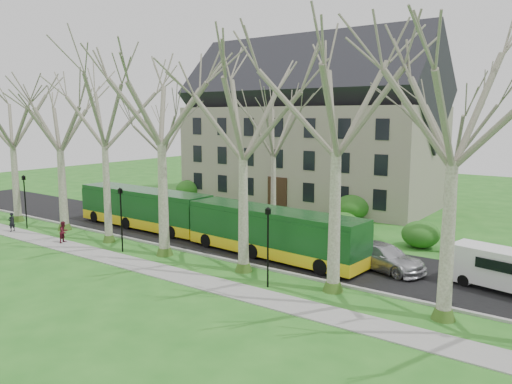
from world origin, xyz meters
TOP-DOWN VIEW (x-y plane):
  - ground at (0.00, 0.00)m, footprint 120.00×120.00m
  - sidewalk at (0.00, -2.50)m, footprint 70.00×2.00m
  - road at (0.00, 5.50)m, footprint 80.00×8.00m
  - curb at (0.00, 1.50)m, footprint 80.00×0.25m
  - building at (-6.00, 24.00)m, footprint 26.50×12.20m
  - tree_row_verge at (0.00, 0.30)m, footprint 49.00×7.00m
  - tree_row_far at (-1.33, 11.00)m, footprint 33.00×7.00m
  - lamp_row at (-0.00, -1.00)m, footprint 36.22×0.22m
  - hedges at (-4.67, 14.00)m, footprint 30.60×8.60m
  - bus_lead at (-10.30, 4.74)m, footprint 13.06×2.97m
  - bus_follow at (3.00, 3.91)m, footprint 13.07×3.66m
  - sedan at (9.87, 5.46)m, footprint 5.69×3.36m
  - van_a at (16.27, 5.70)m, footprint 5.26×2.75m
  - pedestrian_a at (-17.70, -2.39)m, footprint 0.45×0.61m
  - pedestrian_b at (-11.25, -2.00)m, footprint 0.80×0.90m

SIDE VIEW (x-z plane):
  - ground at x=0.00m, z-range 0.00..0.00m
  - sidewalk at x=0.00m, z-range 0.00..0.06m
  - road at x=0.00m, z-range 0.00..0.06m
  - curb at x=0.00m, z-range 0.00..0.14m
  - pedestrian_a at x=-17.70m, z-range 0.06..1.57m
  - sedan at x=9.87m, z-range 0.06..1.61m
  - pedestrian_b at x=-11.25m, z-range 0.06..1.61m
  - hedges at x=-4.67m, z-range 0.00..2.00m
  - van_a at x=16.27m, z-range 0.06..2.24m
  - bus_follow at x=3.00m, z-range 0.06..3.28m
  - bus_lead at x=-10.30m, z-range 0.06..3.31m
  - lamp_row at x=0.00m, z-range 0.42..4.72m
  - tree_row_far at x=-1.33m, z-range 0.00..12.00m
  - tree_row_verge at x=0.00m, z-range 0.00..14.00m
  - building at x=-6.00m, z-range 0.07..16.07m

